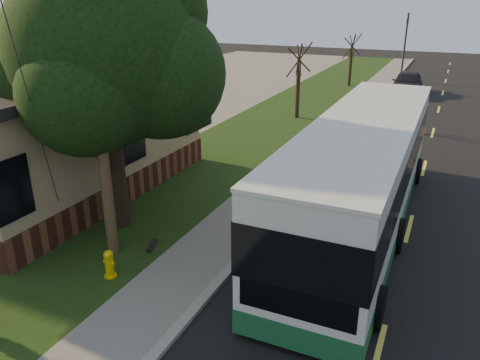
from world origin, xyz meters
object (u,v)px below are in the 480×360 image
at_px(traffic_signal, 405,43).
at_px(dumpster, 25,169).
at_px(fire_hydrant, 109,264).
at_px(utility_pole, 95,87).
at_px(transit_bus, 362,171).
at_px(distant_car, 407,83).
at_px(bare_tree_far, 351,61).
at_px(skateboard_main, 152,245).
at_px(bare_tree_near, 298,82).
at_px(leafy_tree, 108,55).

xyz_separation_m(traffic_signal, dumpster, (-10.00, -30.28, -2.48)).
height_order(fire_hydrant, utility_pole, utility_pole).
bearing_deg(transit_bus, distant_car, 92.46).
bearing_deg(utility_pole, distant_car, 80.10).
relative_size(bare_tree_far, dumpster, 2.30).
distance_m(skateboard_main, dumpster, 7.31).
xyz_separation_m(fire_hydrant, bare_tree_near, (-0.90, 18.00, 1.72)).
xyz_separation_m(bare_tree_far, transit_bus, (5.49, -24.51, -0.19)).
xyz_separation_m(utility_pole, distant_car, (4.81, 27.54, -3.80)).
bearing_deg(bare_tree_far, leafy_tree, -92.45).
xyz_separation_m(leafy_tree, distant_car, (5.67, 25.89, -4.34)).
bearing_deg(utility_pole, bare_tree_near, 90.66).
height_order(utility_pole, dumpster, utility_pole).
bearing_deg(bare_tree_near, traffic_signal, 75.96).
xyz_separation_m(fire_hydrant, skateboard_main, (0.10, 1.70, -0.31)).
height_order(bare_tree_far, dumpster, bare_tree_far).
bearing_deg(skateboard_main, leafy_tree, 150.50).
relative_size(fire_hydrant, bare_tree_near, 0.17).
bearing_deg(leafy_tree, bare_tree_near, 87.50).
relative_size(fire_hydrant, distant_car, 0.15).
height_order(bare_tree_far, transit_bus, bare_tree_far).
height_order(fire_hydrant, dumpster, dumpster).
bearing_deg(distant_car, traffic_signal, 100.76).
bearing_deg(skateboard_main, traffic_signal, 84.69).
distance_m(fire_hydrant, skateboard_main, 1.73).
bearing_deg(bare_tree_near, distant_car, 64.61).
distance_m(leafy_tree, transit_bus, 7.98).
distance_m(transit_bus, dumpster, 12.17).
relative_size(bare_tree_near, bare_tree_far, 1.07).
xyz_separation_m(bare_tree_far, dumpster, (-6.50, -26.28, -1.32)).
bearing_deg(bare_tree_near, utility_pole, -89.34).
height_order(transit_bus, skateboard_main, transit_bus).
bearing_deg(distant_car, bare_tree_near, -115.00).
distance_m(bare_tree_near, transit_bus, 13.87).
distance_m(utility_pole, skateboard_main, 4.64).
height_order(bare_tree_near, bare_tree_far, bare_tree_near).
xyz_separation_m(bare_tree_near, traffic_signal, (4.00, 16.00, 1.01)).
relative_size(fire_hydrant, traffic_signal, 0.13).
height_order(leafy_tree, distant_car, leafy_tree).
bearing_deg(bare_tree_far, transit_bus, -77.37).
height_order(bare_tree_near, traffic_signal, traffic_signal).
bearing_deg(transit_bus, leafy_tree, -156.88).
bearing_deg(dumpster, skateboard_main, -16.08).
relative_size(leafy_tree, bare_tree_near, 1.81).
bearing_deg(bare_tree_far, bare_tree_near, -92.39).
distance_m(traffic_signal, skateboard_main, 32.58).
bearing_deg(dumpster, bare_tree_far, 76.11).
relative_size(bare_tree_far, transit_bus, 0.32).
xyz_separation_m(leafy_tree, dumpster, (-5.33, 1.07, -4.48)).
distance_m(fire_hydrant, bare_tree_far, 30.04).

